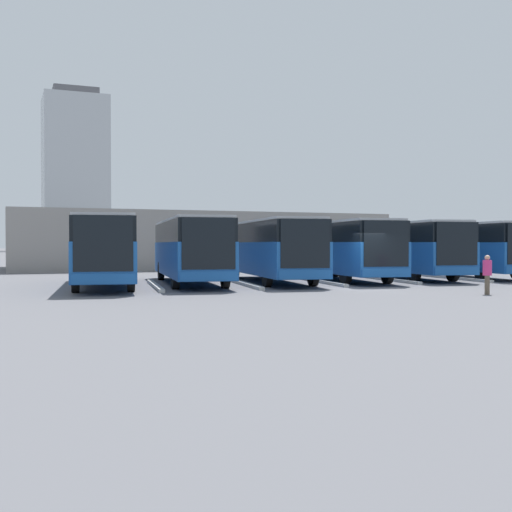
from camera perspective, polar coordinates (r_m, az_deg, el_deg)
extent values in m
plane|color=#5B5B60|center=(29.44, 9.49, -2.83)|extent=(600.00, 600.00, 0.00)
cube|color=#19519E|center=(40.84, 17.91, 0.00)|extent=(4.20, 12.25, 1.64)
cube|color=black|center=(40.84, 17.92, 1.85)|extent=(4.14, 12.07, 1.00)
cube|color=silver|center=(40.85, 17.93, 2.64)|extent=(4.03, 11.76, 0.12)
cylinder|color=black|center=(37.11, 19.41, -1.28)|extent=(0.44, 1.06, 1.03)
cylinder|color=black|center=(44.63, 16.65, -0.88)|extent=(0.44, 1.06, 1.03)
cylinder|color=black|center=(43.56, 14.11, -0.92)|extent=(0.44, 1.06, 1.03)
cube|color=#B2B2AD|center=(38.13, 17.11, -1.87)|extent=(1.30, 7.50, 0.15)
cube|color=#19519E|center=(38.33, 12.83, -0.05)|extent=(4.20, 12.25, 1.64)
cube|color=black|center=(38.33, 12.83, 1.93)|extent=(4.14, 12.07, 1.00)
cube|color=black|center=(33.03, 17.44, 1.06)|extent=(2.21, 0.35, 2.14)
cube|color=#19519E|center=(33.05, 17.43, -1.28)|extent=(2.39, 0.40, 0.40)
cube|color=silver|center=(38.34, 12.84, 2.77)|extent=(4.03, 11.76, 0.12)
cylinder|color=black|center=(35.60, 17.08, -1.37)|extent=(0.44, 1.06, 1.03)
cylinder|color=black|center=(34.53, 13.88, -1.42)|extent=(0.44, 1.06, 1.03)
cylinder|color=black|center=(42.19, 11.95, -0.97)|extent=(0.44, 1.06, 1.03)
cylinder|color=black|center=(41.29, 9.15, -1.01)|extent=(0.44, 1.06, 1.03)
cube|color=#B2B2AD|center=(35.68, 11.58, -2.04)|extent=(1.30, 7.50, 0.15)
cube|color=#19519E|center=(35.74, 7.45, -0.11)|extent=(4.20, 12.25, 1.64)
cube|color=black|center=(35.74, 7.46, 2.01)|extent=(4.14, 12.07, 1.00)
cube|color=black|center=(30.18, 11.52, 1.10)|extent=(2.21, 0.35, 2.14)
cube|color=#19519E|center=(30.20, 11.51, -1.47)|extent=(2.39, 0.40, 0.40)
cube|color=silver|center=(35.75, 7.46, 2.91)|extent=(4.03, 11.76, 0.12)
cylinder|color=black|center=(32.76, 11.59, -1.55)|extent=(0.44, 1.06, 1.03)
cylinder|color=black|center=(31.89, 7.95, -1.61)|extent=(0.44, 1.06, 1.03)
cylinder|color=black|center=(39.64, 7.05, -1.08)|extent=(0.44, 1.06, 1.03)
cylinder|color=black|center=(38.92, 3.97, -1.12)|extent=(0.44, 1.06, 1.03)
cube|color=#B2B2AD|center=(33.18, 5.69, -2.25)|extent=(1.30, 7.50, 0.15)
cube|color=#19519E|center=(33.55, 1.28, -0.17)|extent=(4.20, 12.25, 1.64)
cube|color=black|center=(33.55, 1.28, 2.08)|extent=(4.14, 12.07, 1.00)
cube|color=black|center=(27.75, 4.41, 1.12)|extent=(2.21, 0.35, 2.14)
cube|color=#19519E|center=(27.78, 4.41, -1.67)|extent=(2.39, 0.40, 0.40)
cube|color=silver|center=(33.56, 1.28, 3.04)|extent=(4.03, 11.76, 0.12)
cylinder|color=black|center=(30.32, 5.09, -1.74)|extent=(0.44, 1.06, 1.03)
cylinder|color=black|center=(29.69, 1.00, -1.79)|extent=(0.44, 1.06, 1.03)
cylinder|color=black|center=(37.46, 1.49, -1.20)|extent=(0.44, 1.06, 1.03)
cylinder|color=black|center=(36.95, -1.86, -1.23)|extent=(0.44, 1.06, 1.03)
cube|color=#B2B2AD|center=(31.13, -1.11, -2.47)|extent=(1.30, 7.50, 0.15)
cube|color=#19519E|center=(32.28, -5.91, -0.23)|extent=(4.20, 12.25, 1.64)
cube|color=black|center=(32.28, -5.92, 2.12)|extent=(4.14, 12.07, 1.00)
cube|color=black|center=(26.31, -4.22, 1.12)|extent=(2.21, 0.35, 2.14)
cube|color=#19519E|center=(26.34, -4.22, -1.82)|extent=(2.39, 0.40, 0.40)
cube|color=silver|center=(32.29, -5.92, 3.12)|extent=(4.03, 11.76, 0.12)
cylinder|color=black|center=(28.80, -2.75, -1.88)|extent=(0.44, 1.06, 1.03)
cylinder|color=black|center=(28.48, -7.17, -1.92)|extent=(0.44, 1.06, 1.03)
cylinder|color=black|center=(36.14, -4.91, -1.29)|extent=(0.44, 1.06, 1.03)
cylinder|color=black|center=(35.89, -8.45, -1.31)|extent=(0.44, 1.06, 1.03)
cube|color=#B2B2AD|center=(30.06, -8.96, -2.61)|extent=(1.30, 7.50, 0.15)
cube|color=#19519E|center=(30.93, -13.40, -0.31)|extent=(4.20, 12.25, 1.64)
cube|color=black|center=(30.92, -13.41, 2.14)|extent=(4.14, 12.07, 1.00)
cube|color=black|center=(24.90, -13.42, 1.10)|extent=(2.21, 0.35, 2.14)
cube|color=#19519E|center=(24.93, -13.41, -2.00)|extent=(2.39, 0.40, 0.40)
cube|color=silver|center=(30.94, -13.41, 3.18)|extent=(4.03, 11.76, 0.12)
cylinder|color=black|center=(27.25, -11.05, -2.07)|extent=(0.44, 1.06, 1.03)
cylinder|color=black|center=(27.26, -15.75, -2.09)|extent=(0.44, 1.06, 1.03)
cylinder|color=black|center=(34.69, -11.54, -1.40)|extent=(0.44, 1.06, 1.03)
cylinder|color=black|center=(34.69, -15.23, -1.42)|extent=(0.44, 1.06, 1.03)
cylinder|color=brown|center=(26.98, 19.88, -2.43)|extent=(0.24, 0.24, 0.76)
cylinder|color=brown|center=(26.79, 19.84, -2.45)|extent=(0.24, 0.24, 0.76)
cylinder|color=#D13375|center=(26.85, 19.87, -1.00)|extent=(0.49, 0.49, 0.60)
sphere|color=tan|center=(26.84, 19.87, -0.14)|extent=(0.20, 0.20, 0.20)
cube|color=gray|center=(54.46, -5.32, 1.34)|extent=(30.09, 12.30, 4.53)
cube|color=silver|center=(61.88, -7.29, 3.16)|extent=(30.09, 3.00, 0.24)
cylinder|color=slate|center=(66.23, 1.35, 1.18)|extent=(0.20, 0.20, 4.28)
cylinder|color=slate|center=(61.24, -17.14, 1.15)|extent=(0.20, 0.20, 4.28)
cube|color=#ADB2B7|center=(202.37, -15.78, 6.97)|extent=(18.59, 18.59, 45.99)
cube|color=#4C4C51|center=(206.29, -15.82, 13.67)|extent=(13.02, 13.02, 2.40)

